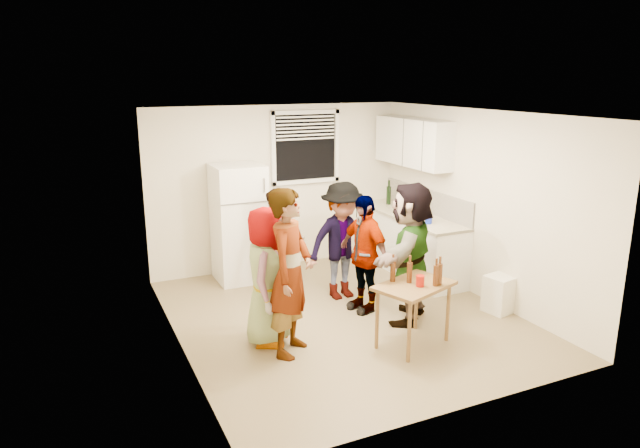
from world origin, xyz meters
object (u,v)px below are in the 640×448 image
refrigerator (239,223)px  red_cup (420,286)px  guest_back_right (342,297)px  beer_bottle_counter (422,221)px  guest_black (363,309)px  guest_orange (408,319)px  wine_bottle (388,204)px  guest_stripe (291,351)px  beer_bottle_table (439,285)px  guest_grey (269,341)px  trash_bin (499,293)px  blue_cup (428,224)px  guest_back_left (281,295)px  kettle (403,212)px  serving_table (412,344)px

refrigerator → red_cup: size_ratio=14.07×
refrigerator → guest_back_right: bearing=-50.7°
refrigerator → beer_bottle_counter: (2.35, -1.19, 0.05)m
guest_black → guest_orange: guest_orange is taller
wine_bottle → guest_stripe: (-2.69, -2.43, -0.90)m
beer_bottle_table → guest_grey: size_ratio=0.15×
trash_bin → red_cup: bearing=-165.3°
wine_bottle → guest_black: (-1.42, -1.74, -0.90)m
blue_cup → beer_bottle_table: bearing=-121.7°
beer_bottle_counter → blue_cup: (0.01, -0.15, 0.00)m
guest_back_left → guest_back_right: guest_back_right is taller
kettle → red_cup: (-1.28, -2.33, -0.18)m
red_cup → kettle: bearing=61.2°
beer_bottle_counter → guest_back_left: (-2.04, 0.32, -0.90)m
wine_bottle → serving_table: 3.29m
kettle → guest_back_right: 1.76m
blue_cup → beer_bottle_table: blue_cup is taller
guest_stripe → wine_bottle: bearing=-4.8°
guest_grey → guest_stripe: size_ratio=0.86×
blue_cup → guest_black: blue_cup is taller
red_cup → guest_orange: 1.04m
guest_stripe → guest_black: bearing=-18.5°
serving_table → guest_stripe: serving_table is taller
wine_bottle → guest_stripe: 3.73m
kettle → guest_black: (-1.32, -1.15, -0.90)m
serving_table → guest_back_right: bearing=92.5°
red_cup → guest_back_right: bearing=92.9°
beer_bottle_counter → guest_back_right: (-1.32, -0.08, -0.90)m
guest_back_left → guest_black: size_ratio=0.98×
refrigerator → guest_back_left: bearing=-70.4°
serving_table → guest_back_left: bearing=111.8°
guest_back_left → wine_bottle: bearing=62.6°
beer_bottle_counter → guest_stripe: 2.97m
guest_back_left → guest_back_right: size_ratio=0.93×
guest_black → guest_back_right: bearing=175.2°
wine_bottle → guest_stripe: bearing=-137.9°
red_cup → guest_black: (-0.04, 1.18, -0.72)m
refrigerator → blue_cup: 2.71m
beer_bottle_table → guest_back_left: (-1.03, 2.12, -0.72)m
trash_bin → guest_black: bearing=152.9°
red_cup → guest_black: size_ratio=0.08×
guest_grey → wine_bottle: bearing=-22.4°
kettle → beer_bottle_counter: size_ratio=1.07×
beer_bottle_table → beer_bottle_counter: bearing=60.6°
guest_stripe → red_cup: bearing=-67.5°
refrigerator → guest_orange: refrigerator is taller
wine_bottle → guest_grey: bearing=-143.5°
guest_black → serving_table: bearing=-9.2°
beer_bottle_table → guest_back_right: size_ratio=0.15×
guest_stripe → beer_bottle_counter: bearing=-20.4°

